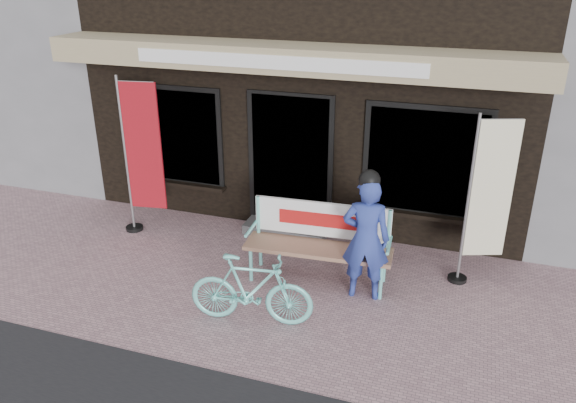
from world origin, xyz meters
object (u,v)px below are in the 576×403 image
(person, at_px, (366,237))
(nobori_red, at_px, (141,155))
(bench, at_px, (320,237))
(nobori_cream, at_px, (486,199))
(bicycle, at_px, (251,290))
(menu_stand, at_px, (372,233))

(person, distance_m, nobori_red, 3.70)
(bench, height_order, nobori_red, nobori_red)
(person, distance_m, nobori_cream, 1.63)
(bicycle, bearing_deg, bench, -30.27)
(bench, distance_m, menu_stand, 0.95)
(person, xyz_separation_m, bicycle, (-1.14, -0.98, -0.40))
(bicycle, height_order, menu_stand, bicycle)
(person, distance_m, bicycle, 1.56)
(bench, relative_size, person, 1.14)
(person, bearing_deg, nobori_cream, 25.20)
(bicycle, bearing_deg, nobori_cream, -62.71)
(person, bearing_deg, bench, 152.66)
(bench, distance_m, bicycle, 1.33)
(person, distance_m, menu_stand, 1.07)
(bench, height_order, person, person)
(person, height_order, bicycle, person)
(bench, height_order, nobori_cream, nobori_cream)
(bench, xyz_separation_m, person, (0.66, -0.25, 0.23))
(nobori_cream, height_order, menu_stand, nobori_cream)
(bicycle, xyz_separation_m, nobori_cream, (2.50, 1.81, 0.75))
(person, xyz_separation_m, nobori_cream, (1.36, 0.84, 0.35))
(nobori_red, relative_size, menu_stand, 3.02)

